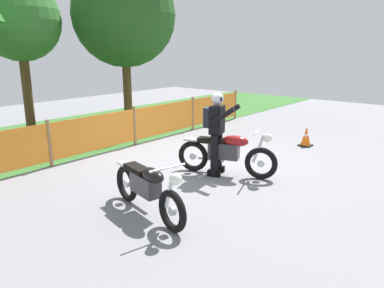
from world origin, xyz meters
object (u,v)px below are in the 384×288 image
(traffic_cone, at_px, (306,136))
(motorcycle_lead, at_px, (227,153))
(motorcycle_trailing, at_px, (148,187))
(rider_lead, at_px, (216,129))

(traffic_cone, bearing_deg, motorcycle_lead, 174.61)
(motorcycle_lead, distance_m, motorcycle_trailing, 2.32)
(rider_lead, bearing_deg, motorcycle_lead, 0.51)
(motorcycle_trailing, height_order, traffic_cone, motorcycle_trailing)
(motorcycle_lead, bearing_deg, traffic_cone, 65.35)
(motorcycle_lead, bearing_deg, motorcycle_trailing, -106.16)
(motorcycle_trailing, xyz_separation_m, traffic_cone, (5.59, -0.18, -0.20))
(motorcycle_lead, distance_m, rider_lead, 0.52)
(motorcycle_lead, relative_size, rider_lead, 1.19)
(rider_lead, relative_size, traffic_cone, 3.19)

